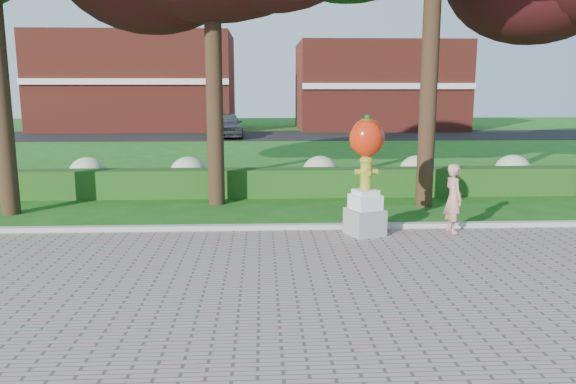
% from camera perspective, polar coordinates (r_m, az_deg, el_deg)
% --- Properties ---
extents(ground, '(100.00, 100.00, 0.00)m').
position_cam_1_polar(ground, '(9.44, 2.17, -8.52)').
color(ground, '#195715').
rests_on(ground, ground).
extents(curb, '(40.00, 0.18, 0.15)m').
position_cam_1_polar(curb, '(12.29, 1.01, -3.63)').
color(curb, '#ADADA5').
rests_on(curb, ground).
extents(lawn_hedge, '(24.00, 0.70, 0.80)m').
position_cam_1_polar(lawn_hedge, '(16.13, 0.12, 0.97)').
color(lawn_hedge, '#184814').
rests_on(lawn_hedge, ground).
extents(hydrangea_row, '(20.10, 1.10, 0.99)m').
position_cam_1_polar(hydrangea_row, '(17.13, 1.87, 2.03)').
color(hydrangea_row, '#A8B58A').
rests_on(hydrangea_row, ground).
extents(street, '(50.00, 8.00, 0.02)m').
position_cam_1_polar(street, '(37.02, -1.44, 5.77)').
color(street, black).
rests_on(street, ground).
extents(building_left, '(14.00, 8.00, 7.00)m').
position_cam_1_polar(building_left, '(43.87, -15.05, 10.73)').
color(building_left, maroon).
rests_on(building_left, ground).
extents(building_right, '(12.00, 8.00, 6.40)m').
position_cam_1_polar(building_right, '(43.77, 9.08, 10.56)').
color(building_right, maroon).
rests_on(building_right, ground).
extents(hydrant_sculpture, '(0.87, 0.87, 2.50)m').
position_cam_1_polar(hydrant_sculpture, '(11.71, 7.94, 2.00)').
color(hydrant_sculpture, gray).
rests_on(hydrant_sculpture, walkway).
extents(woman, '(0.43, 0.58, 1.48)m').
position_cam_1_polar(woman, '(12.39, 16.45, -0.61)').
color(woman, tan).
rests_on(woman, walkway).
extents(parked_car, '(2.37, 4.79, 1.57)m').
position_cam_1_polar(parked_car, '(35.56, -6.27, 6.80)').
color(parked_car, '#3D3F44').
rests_on(parked_car, street).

